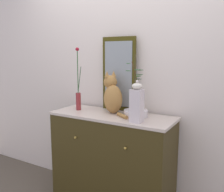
{
  "coord_description": "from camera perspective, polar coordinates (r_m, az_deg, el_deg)",
  "views": [
    {
      "loc": [
        1.18,
        -2.02,
        1.52
      ],
      "look_at": [
        0.0,
        0.0,
        1.13
      ],
      "focal_mm": 40.12,
      "sensor_mm": 36.0,
      "label": 1
    }
  ],
  "objects": [
    {
      "name": "bowl_porcelain",
      "position": [
        2.34,
        5.44,
        -3.91
      ],
      "size": [
        0.22,
        0.22,
        0.06
      ],
      "primitive_type": "cylinder",
      "color": "silver",
      "rests_on": "sideboard"
    },
    {
      "name": "jar_lidded_porcelain",
      "position": [
        2.11,
        5.67,
        -1.65
      ],
      "size": [
        0.1,
        0.1,
        0.36
      ],
      "color": "silver",
      "rests_on": "sideboard"
    },
    {
      "name": "sideboard",
      "position": [
        2.56,
        -0.0,
        -14.58
      ],
      "size": [
        1.21,
        0.48,
        0.95
      ],
      "color": "#3C3013",
      "rests_on": "ground_plane"
    },
    {
      "name": "vase_glass_clear",
      "position": [
        2.31,
        5.48,
        -0.03
      ],
      "size": [
        0.2,
        0.15,
        0.51
      ],
      "color": "silver",
      "rests_on": "bowl_porcelain"
    },
    {
      "name": "wall_back",
      "position": [
        2.61,
        3.36,
        4.65
      ],
      "size": [
        4.4,
        0.08,
        2.6
      ],
      "primitive_type": "cube",
      "color": "silver",
      "rests_on": "ground_plane"
    },
    {
      "name": "vase_slim_green",
      "position": [
        2.6,
        -7.74,
        0.14
      ],
      "size": [
        0.07,
        0.05,
        0.64
      ],
      "color": "maroon",
      "rests_on": "sideboard"
    },
    {
      "name": "mirror_leaning",
      "position": [
        2.55,
        1.55,
        5.01
      ],
      "size": [
        0.37,
        0.03,
        0.74
      ],
      "color": "#3F370D",
      "rests_on": "sideboard"
    },
    {
      "name": "cat_sitting",
      "position": [
        2.44,
        0.14,
        0.07
      ],
      "size": [
        0.38,
        0.3,
        0.41
      ],
      "color": "#AB793E",
      "rests_on": "sideboard"
    }
  ]
}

